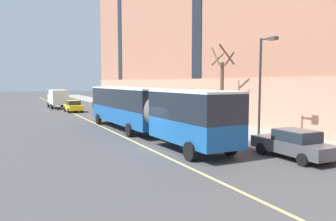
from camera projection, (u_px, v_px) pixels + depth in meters
name	position (u px, v px, depth m)	size (l,w,h in m)	color
ground_plane	(157.00, 148.00, 20.18)	(260.00, 260.00, 0.00)	#424244
sidewalk	(240.00, 131.00, 26.75)	(4.79, 160.00, 0.15)	gray
city_bus	(145.00, 108.00, 24.66)	(3.46, 19.88, 3.58)	#19569E
parked_car_darkgray_1	(294.00, 144.00, 17.32)	(1.95, 4.70, 1.56)	#4C4C51
parked_car_silver_2	(205.00, 125.00, 24.97)	(2.06, 4.56, 1.56)	#B7B7BC
parked_car_red_3	(101.00, 103.00, 51.35)	(2.00, 4.40, 1.56)	#B21E19
box_truck	(58.00, 98.00, 49.79)	(2.41, 6.51, 2.83)	silver
taxi_cab	(73.00, 106.00, 43.96)	(2.04, 4.31, 1.56)	yellow
street_tree_mid_block	(222.00, 86.00, 28.55)	(1.70, 1.68, 7.09)	brown
street_lamp	(263.00, 78.00, 21.61)	(0.36, 1.48, 6.78)	#2D2D30
fire_hydrant	(223.00, 127.00, 25.61)	(0.42, 0.24, 0.72)	red
lane_centerline	(132.00, 141.00, 22.61)	(0.16, 140.00, 0.01)	#E0D66B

